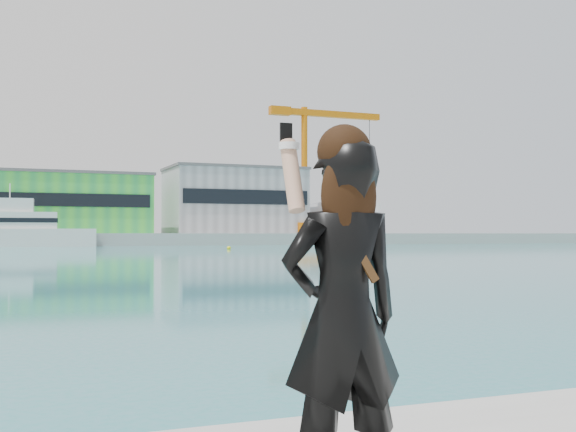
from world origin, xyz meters
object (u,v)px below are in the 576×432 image
motor_yacht (21,229)px  woman (343,306)px  buoy_near (229,249)px  dock_crane (310,165)px

motor_yacht → woman: size_ratio=11.45×
buoy_near → dock_crane: bearing=53.9°
dock_crane → motor_yacht: bearing=-168.2°
woman → dock_crane: bearing=-113.4°
motor_yacht → woman: motor_yacht is taller
dock_crane → motor_yacht: dock_crane is taller
motor_yacht → buoy_near: bearing=-44.6°
motor_yacht → buoy_near: (23.77, -27.64, -2.65)m
dock_crane → woman: bearing=-113.6°
dock_crane → buoy_near: size_ratio=48.00×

